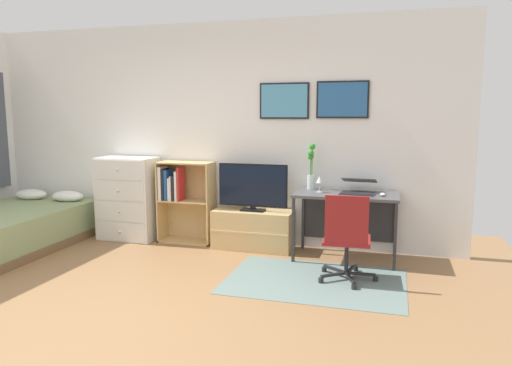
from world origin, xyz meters
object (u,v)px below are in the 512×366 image
office_chair (347,236)px  wine_glass (319,180)px  tv_stand (253,229)px  dresser (128,198)px  desk (347,204)px  bookshelf (181,196)px  bamboo_vase (311,169)px  bed (9,229)px  television (253,188)px  computer_mouse (383,194)px  laptop (358,187)px

office_chair → wine_glass: wine_glass is taller
tv_stand → dresser: bearing=-179.5°
tv_stand → desk: bearing=-1.6°
bookshelf → bamboo_vase: bamboo_vase is taller
bed → office_chair: bearing=-2.2°
television → computer_mouse: (1.48, -0.15, 0.01)m
office_chair → bamboo_vase: bamboo_vase is taller
dresser → television: bearing=-0.2°
tv_stand → laptop: bearing=-2.5°
television → laptop: 1.22m
laptop → bamboo_vase: bearing=169.7°
bed → bookshelf: size_ratio=2.05×
bed → desk: size_ratio=1.85×
tv_stand → laptop: (1.22, -0.05, 0.57)m
desk → bamboo_vase: size_ratio=2.13×
bamboo_vase → wine_glass: size_ratio=2.92×
wine_glass → dresser: bearing=177.3°
bed → television: size_ratio=2.49×
television → tv_stand: bearing=90.0°
bookshelf → television: bearing=-4.5°
bamboo_vase → bed: bearing=-165.6°
laptop → computer_mouse: laptop is taller
computer_mouse → dresser: bearing=177.1°
computer_mouse → wine_glass: size_ratio=0.58×
bookshelf → office_chair: bearing=-23.4°
bed → wine_glass: bearing=9.4°
dresser → computer_mouse: size_ratio=10.12×
bookshelf → bamboo_vase: size_ratio=1.92×
desk → office_chair: office_chair is taller
office_chair → television: bearing=141.3°
television → bamboo_vase: 0.72m
office_chair → dresser: bearing=160.3°
computer_mouse → desk: bearing=159.4°
wine_glass → bed: bearing=-169.3°
tv_stand → computer_mouse: bearing=-6.8°
dresser → office_chair: bearing=-16.8°
dresser → wine_glass: size_ratio=5.85×
dresser → computer_mouse: (3.15, -0.16, 0.23)m
bed → tv_stand: 2.93m
television → laptop: (1.22, -0.03, 0.06)m
tv_stand → computer_mouse: 1.58m
office_chair → computer_mouse: office_chair is taller
office_chair → computer_mouse: bearing=63.9°
bed → computer_mouse: (4.29, 0.64, 0.52)m
laptop → wine_glass: wine_glass is taller
desk → wine_glass: bearing=-161.1°
office_chair → desk: bearing=92.8°
desk → laptop: (0.12, -0.02, 0.20)m
dresser → desk: bearing=-0.3°
computer_mouse → laptop: bearing=154.9°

